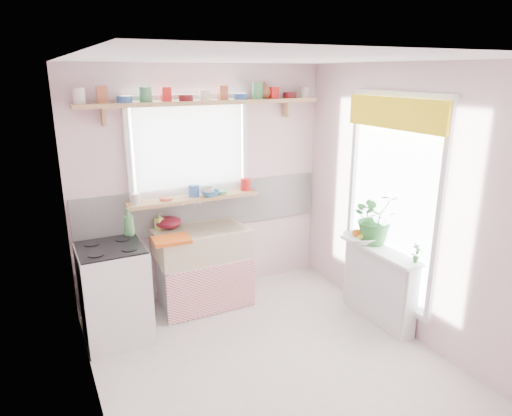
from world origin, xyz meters
name	(u,v)px	position (x,y,z in m)	size (l,w,h in m)	color
room	(291,181)	(0.66, 0.86, 1.37)	(3.20, 3.20, 3.20)	silver
sink_unit	(203,267)	(-0.15, 1.29, 0.43)	(0.95, 0.65, 1.11)	white
cooker	(115,293)	(-1.10, 1.05, 0.46)	(0.58, 0.58, 0.93)	white
radiator_ledge	(379,284)	(1.30, 0.20, 0.40)	(0.22, 0.95, 0.78)	white
windowsill	(194,198)	(-0.15, 1.48, 1.14)	(1.40, 0.22, 0.04)	tan
pine_shelf	(205,102)	(0.00, 1.47, 2.12)	(2.52, 0.24, 0.04)	tan
shelf_crockery	(203,95)	(-0.02, 1.47, 2.19)	(2.47, 0.11, 0.12)	silver
sill_crockery	(194,191)	(-0.15, 1.48, 1.22)	(1.35, 0.11, 0.12)	silver
dish_tray	(171,240)	(-0.53, 1.10, 0.87)	(0.35, 0.26, 0.04)	#DF5813
colander	(169,222)	(-0.43, 1.50, 0.91)	(0.27, 0.27, 0.12)	maroon
jade_plant	(376,217)	(1.33, 0.35, 1.04)	(0.48, 0.42, 0.53)	#2B6C2C
fruit_bowl	(361,239)	(1.21, 0.41, 0.82)	(0.33, 0.33, 0.08)	white
herb_pot	(416,253)	(1.33, -0.20, 0.87)	(0.10, 0.07, 0.18)	#2D6227
soap_bottle_sink	(160,221)	(-0.53, 1.50, 0.94)	(0.08, 0.08, 0.18)	#D4E766
sill_cup	(208,192)	(-0.01, 1.42, 1.21)	(0.12, 0.12, 0.10)	beige
sill_bowl	(210,193)	(0.01, 1.42, 1.19)	(0.19, 0.19, 0.06)	#3267A4
shelf_vase	(264,90)	(0.70, 1.53, 2.23)	(0.16, 0.16, 0.17)	#9C5230
cooker_bottle	(129,222)	(-0.88, 1.27, 1.05)	(0.10, 0.10, 0.27)	#458A4A
fruit	(361,233)	(1.22, 0.42, 0.88)	(0.20, 0.14, 0.10)	orange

